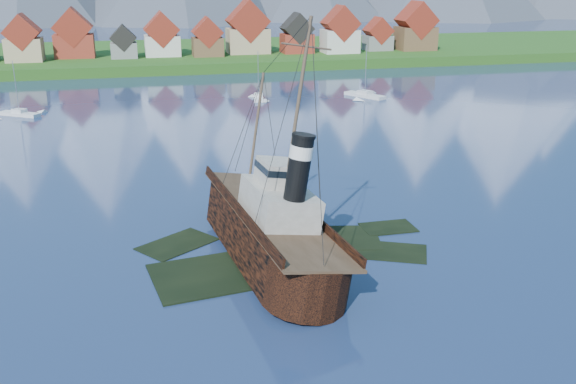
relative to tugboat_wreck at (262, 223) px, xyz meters
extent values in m
plane|color=navy|center=(0.41, -1.99, -3.24)|extent=(1400.00, 1400.00, 0.00)
cube|color=black|center=(-2.59, -3.99, -3.56)|extent=(19.08, 11.42, 1.00)
cube|color=black|center=(6.41, 2.01, -3.62)|extent=(15.15, 9.76, 1.00)
cube|color=black|center=(2.41, 7.01, -3.52)|extent=(11.45, 9.06, 1.00)
cube|color=black|center=(12.41, -2.99, -3.66)|extent=(10.27, 8.34, 1.00)
cube|color=black|center=(-8.59, 4.01, -3.64)|extent=(9.42, 8.68, 1.00)
cube|color=black|center=(15.41, 3.01, -3.59)|extent=(6.00, 4.00, 1.00)
cube|color=#1C4614|center=(0.41, 168.01, -3.24)|extent=(600.00, 80.00, 3.20)
cube|color=#3F3D38|center=(0.41, 130.01, -3.24)|extent=(600.00, 2.50, 2.00)
cube|color=tan|center=(-42.59, 148.01, 3.16)|extent=(10.50, 9.00, 6.80)
cube|color=maroon|center=(-42.59, 148.01, 8.45)|extent=(10.69, 9.18, 10.69)
cube|color=maroon|center=(-28.59, 154.01, 3.36)|extent=(12.00, 8.50, 7.20)
cube|color=maroon|center=(-28.59, 154.01, 9.12)|extent=(12.22, 8.67, 12.22)
cube|color=slate|center=(-13.59, 149.01, 2.16)|extent=(8.00, 7.00, 4.80)
cube|color=black|center=(-13.59, 149.01, 6.00)|extent=(8.15, 7.14, 8.15)
cube|color=beige|center=(-1.59, 152.01, 2.96)|extent=(11.00, 9.50, 6.40)
cube|color=maroon|center=(-1.59, 152.01, 8.14)|extent=(11.20, 9.69, 11.20)
cube|color=brown|center=(12.41, 148.01, 2.66)|extent=(9.50, 8.00, 5.80)
cube|color=maroon|center=(12.41, 148.01, 7.27)|extent=(9.67, 8.16, 9.67)
cube|color=tan|center=(26.41, 153.01, 3.76)|extent=(13.50, 10.00, 8.00)
cube|color=maroon|center=(26.41, 153.01, 10.19)|extent=(13.75, 10.20, 13.75)
cube|color=maroon|center=(42.41, 150.01, 2.86)|extent=(10.00, 8.50, 6.20)
cube|color=black|center=(42.41, 150.01, 7.76)|extent=(10.18, 8.67, 10.18)
cube|color=beige|center=(56.41, 147.01, 3.51)|extent=(11.50, 9.00, 7.50)
cube|color=maroon|center=(56.41, 147.01, 9.33)|extent=(11.71, 9.18, 11.71)
cube|color=slate|center=(71.41, 151.01, 2.26)|extent=(9.00, 7.50, 5.00)
cube|color=maroon|center=(71.41, 151.01, 6.38)|extent=(9.16, 7.65, 9.16)
cube|color=brown|center=(84.41, 149.01, 3.66)|extent=(12.50, 10.00, 7.80)
cube|color=maroon|center=(84.41, 149.01, 9.81)|extent=(12.73, 10.20, 12.73)
cube|color=black|center=(0.00, -1.62, -0.81)|extent=(7.57, 21.81, 4.54)
cone|color=black|center=(0.00, 12.53, -0.81)|extent=(7.57, 7.57, 7.57)
cylinder|color=black|center=(0.00, -12.53, -0.81)|extent=(7.57, 7.57, 4.54)
cube|color=#4C3826|center=(0.00, -1.62, 1.57)|extent=(7.42, 28.78, 0.27)
cube|color=black|center=(-3.64, -1.62, 2.05)|extent=(0.22, 27.87, 0.97)
cube|color=black|center=(3.64, -1.62, 2.05)|extent=(0.22, 27.87, 0.97)
cube|color=#ADA89E|center=(0.00, -3.25, 3.19)|extent=(5.63, 9.20, 3.25)
cube|color=#ADA89E|center=(0.00, -2.17, 6.00)|extent=(3.90, 4.33, 2.38)
cylinder|color=black|center=(0.00, -6.82, 7.84)|extent=(2.06, 2.06, 6.06)
cylinder|color=silver|center=(0.00, -6.82, 9.36)|extent=(2.16, 2.16, 1.19)
cylinder|color=#473828|center=(0.00, 7.03, 8.17)|extent=(0.30, 0.30, 12.98)
cylinder|color=#473828|center=(0.00, -4.33, 14.23)|extent=(0.35, 0.35, 14.07)
cube|color=silver|center=(-35.12, 79.37, -3.14)|extent=(8.83, 7.04, 1.22)
cube|color=silver|center=(-35.12, 79.37, -2.17)|extent=(3.24, 3.10, 0.71)
cylinder|color=gray|center=(-35.12, 79.37, 2.75)|extent=(0.14, 0.14, 10.55)
cube|color=silver|center=(16.61, 85.91, -3.14)|extent=(3.56, 8.73, 1.20)
cube|color=silver|center=(16.61, 85.91, -2.19)|extent=(2.25, 2.66, 0.70)
cylinder|color=gray|center=(16.61, 85.91, 2.65)|extent=(0.14, 0.14, 10.38)
cube|color=silver|center=(41.89, 82.85, -3.13)|extent=(7.80, 10.82, 1.31)
cube|color=silver|center=(41.89, 82.85, -2.09)|extent=(3.60, 3.84, 0.76)
cylinder|color=gray|center=(41.89, 82.85, 3.20)|extent=(0.15, 0.15, 11.35)
camera|label=1|loc=(-12.07, -60.89, 24.42)|focal=40.00mm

